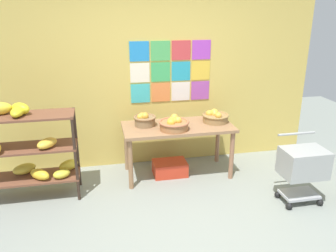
{
  "coord_description": "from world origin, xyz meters",
  "views": [
    {
      "loc": [
        -0.78,
        -2.87,
        2.25
      ],
      "look_at": [
        0.08,
        1.25,
        0.77
      ],
      "focal_mm": 37.09,
      "sensor_mm": 36.0,
      "label": 1
    }
  ],
  "objects_px": {
    "display_table": "(178,132)",
    "fruit_basket_right": "(215,117)",
    "shopping_cart": "(303,165)",
    "banana_shelf_unit": "(29,147)",
    "produce_crate_under_table": "(170,168)",
    "fruit_basket_left": "(144,119)",
    "fruit_basket_centre": "(174,124)"
  },
  "relations": [
    {
      "from": "shopping_cart",
      "to": "display_table",
      "type": "bearing_deg",
      "value": 132.05
    },
    {
      "from": "fruit_basket_right",
      "to": "produce_crate_under_table",
      "type": "height_order",
      "value": "fruit_basket_right"
    },
    {
      "from": "fruit_basket_centre",
      "to": "fruit_basket_left",
      "type": "xyz_separation_m",
      "value": [
        -0.35,
        0.23,
        0.01
      ]
    },
    {
      "from": "display_table",
      "to": "fruit_basket_left",
      "type": "bearing_deg",
      "value": 168.88
    },
    {
      "from": "fruit_basket_right",
      "to": "fruit_basket_left",
      "type": "distance_m",
      "value": 0.98
    },
    {
      "from": "fruit_basket_centre",
      "to": "display_table",
      "type": "bearing_deg",
      "value": 58.08
    },
    {
      "from": "banana_shelf_unit",
      "to": "produce_crate_under_table",
      "type": "distance_m",
      "value": 1.86
    },
    {
      "from": "display_table",
      "to": "fruit_basket_centre",
      "type": "xyz_separation_m",
      "value": [
        -0.09,
        -0.14,
        0.17
      ]
    },
    {
      "from": "fruit_basket_right",
      "to": "shopping_cart",
      "type": "relative_size",
      "value": 0.46
    },
    {
      "from": "display_table",
      "to": "fruit_basket_left",
      "type": "relative_size",
      "value": 4.92
    },
    {
      "from": "fruit_basket_right",
      "to": "produce_crate_under_table",
      "type": "distance_m",
      "value": 0.95
    },
    {
      "from": "fruit_basket_right",
      "to": "shopping_cart",
      "type": "distance_m",
      "value": 1.32
    },
    {
      "from": "display_table",
      "to": "shopping_cart",
      "type": "height_order",
      "value": "shopping_cart"
    },
    {
      "from": "shopping_cart",
      "to": "fruit_basket_centre",
      "type": "bearing_deg",
      "value": 138.01
    },
    {
      "from": "fruit_basket_centre",
      "to": "shopping_cart",
      "type": "xyz_separation_m",
      "value": [
        1.35,
        -0.86,
        -0.32
      ]
    },
    {
      "from": "banana_shelf_unit",
      "to": "display_table",
      "type": "relative_size",
      "value": 0.81
    },
    {
      "from": "fruit_basket_centre",
      "to": "fruit_basket_right",
      "type": "height_order",
      "value": "fruit_basket_centre"
    },
    {
      "from": "produce_crate_under_table",
      "to": "banana_shelf_unit",
      "type": "bearing_deg",
      "value": -172.16
    },
    {
      "from": "fruit_basket_right",
      "to": "produce_crate_under_table",
      "type": "bearing_deg",
      "value": -175.98
    },
    {
      "from": "produce_crate_under_table",
      "to": "shopping_cart",
      "type": "bearing_deg",
      "value": -36.22
    },
    {
      "from": "display_table",
      "to": "fruit_basket_centre",
      "type": "bearing_deg",
      "value": -121.92
    },
    {
      "from": "fruit_basket_right",
      "to": "shopping_cart",
      "type": "xyz_separation_m",
      "value": [
        0.73,
        -1.05,
        -0.31
      ]
    },
    {
      "from": "display_table",
      "to": "produce_crate_under_table",
      "type": "bearing_deg",
      "value": -179.56
    },
    {
      "from": "display_table",
      "to": "produce_crate_under_table",
      "type": "relative_size",
      "value": 3.22
    },
    {
      "from": "fruit_basket_left",
      "to": "banana_shelf_unit",
      "type": "bearing_deg",
      "value": -167.02
    },
    {
      "from": "display_table",
      "to": "fruit_basket_left",
      "type": "distance_m",
      "value": 0.48
    },
    {
      "from": "display_table",
      "to": "fruit_basket_right",
      "type": "xyz_separation_m",
      "value": [
        0.54,
        0.04,
        0.16
      ]
    },
    {
      "from": "fruit_basket_left",
      "to": "shopping_cart",
      "type": "height_order",
      "value": "fruit_basket_left"
    },
    {
      "from": "fruit_basket_left",
      "to": "fruit_basket_centre",
      "type": "bearing_deg",
      "value": -33.22
    },
    {
      "from": "display_table",
      "to": "fruit_basket_centre",
      "type": "height_order",
      "value": "fruit_basket_centre"
    },
    {
      "from": "banana_shelf_unit",
      "to": "produce_crate_under_table",
      "type": "xyz_separation_m",
      "value": [
        1.75,
        0.24,
        -0.57
      ]
    },
    {
      "from": "banana_shelf_unit",
      "to": "fruit_basket_right",
      "type": "relative_size",
      "value": 3.26
    }
  ]
}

